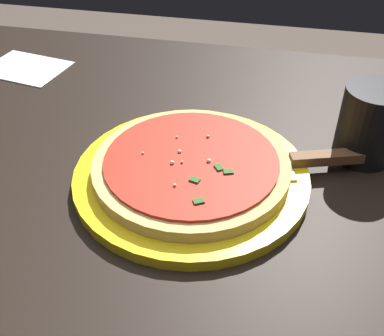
% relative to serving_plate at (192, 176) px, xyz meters
% --- Properties ---
extents(restaurant_table, '(1.06, 0.95, 0.72)m').
position_rel_serving_plate_xyz_m(restaurant_table, '(0.00, 0.05, -0.13)').
color(restaurant_table, black).
rests_on(restaurant_table, ground_plane).
extents(serving_plate, '(0.30, 0.30, 0.01)m').
position_rel_serving_plate_xyz_m(serving_plate, '(0.00, 0.00, 0.00)').
color(serving_plate, yellow).
rests_on(serving_plate, restaurant_table).
extents(pizza, '(0.25, 0.25, 0.02)m').
position_rel_serving_plate_xyz_m(pizza, '(-0.00, 0.00, 0.02)').
color(pizza, '#DBB26B').
rests_on(pizza, serving_plate).
extents(pizza_server, '(0.22, 0.11, 0.01)m').
position_rel_serving_plate_xyz_m(pizza_server, '(-0.14, -0.05, 0.01)').
color(pizza_server, silver).
rests_on(pizza_server, serving_plate).
extents(cup_tall_drink, '(0.08, 0.08, 0.10)m').
position_rel_serving_plate_xyz_m(cup_tall_drink, '(-0.22, -0.10, 0.04)').
color(cup_tall_drink, black).
rests_on(cup_tall_drink, restaurant_table).
extents(napkin_folded_right, '(0.16, 0.13, 0.00)m').
position_rel_serving_plate_xyz_m(napkin_folded_right, '(0.37, -0.25, -0.01)').
color(napkin_folded_right, white).
rests_on(napkin_folded_right, restaurant_table).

